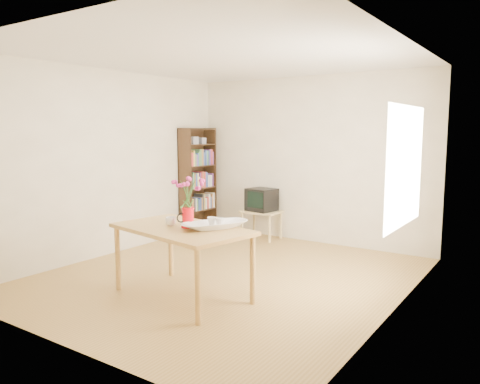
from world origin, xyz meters
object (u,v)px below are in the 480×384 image
Objects in this scene: mug at (171,221)px; bowl at (215,208)px; pitcher at (188,218)px; table at (182,235)px; television at (262,199)px.

mug is 0.26× the size of bowl.
mug is 0.53m from bowl.
mug is (-0.22, -0.03, -0.05)m from pitcher.
table is at bearing -157.45° from bowl.
bowl is at bearing -58.78° from television.
pitcher reaches higher than television.
pitcher is 0.22m from mug.
mug reaches higher than television.
table is at bearing 146.38° from mug.
pitcher reaches higher than mug.
bowl is (0.49, 0.13, 0.17)m from mug.
mug is (-0.16, 0.01, 0.12)m from table.
pitcher is at bearing 40.03° from table.
bowl reaches higher than television.
table is 0.46m from bowl.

